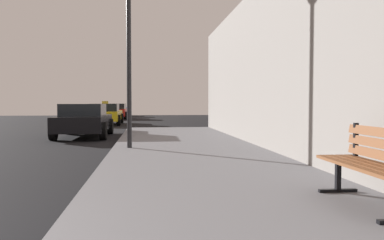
{
  "coord_description": "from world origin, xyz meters",
  "views": [
    {
      "loc": [
        2.87,
        -2.27,
        1.29
      ],
      "look_at": [
        3.79,
        5.37,
        0.96
      ],
      "focal_mm": 35.87,
      "sensor_mm": 36.0,
      "label": 1
    }
  ],
  "objects_px": {
    "car_yellow": "(106,114)",
    "street_lamp": "(129,23)",
    "car_red": "(116,111)",
    "car_black": "(84,120)",
    "car_blue": "(119,109)",
    "bench": "(374,160)",
    "car_silver": "(116,110)"
  },
  "relations": [
    {
      "from": "car_silver",
      "to": "car_black",
      "type": "bearing_deg",
      "value": -88.53
    },
    {
      "from": "car_yellow",
      "to": "car_red",
      "type": "height_order",
      "value": "car_yellow"
    },
    {
      "from": "bench",
      "to": "car_yellow",
      "type": "bearing_deg",
      "value": 105.28
    },
    {
      "from": "car_yellow",
      "to": "car_red",
      "type": "xyz_separation_m",
      "value": [
        -0.04,
        8.61,
        -0.0
      ]
    },
    {
      "from": "street_lamp",
      "to": "car_red",
      "type": "distance_m",
      "value": 22.66
    },
    {
      "from": "car_black",
      "to": "car_silver",
      "type": "distance_m",
      "value": 23.63
    },
    {
      "from": "bench",
      "to": "car_blue",
      "type": "distance_m",
      "value": 41.38
    },
    {
      "from": "car_blue",
      "to": "car_silver",
      "type": "bearing_deg",
      "value": -88.88
    },
    {
      "from": "car_black",
      "to": "car_red",
      "type": "distance_m",
      "value": 17.3
    },
    {
      "from": "car_red",
      "to": "car_black",
      "type": "bearing_deg",
      "value": -89.53
    },
    {
      "from": "bench",
      "to": "street_lamp",
      "type": "height_order",
      "value": "street_lamp"
    },
    {
      "from": "street_lamp",
      "to": "car_black",
      "type": "bearing_deg",
      "value": 110.7
    },
    {
      "from": "bench",
      "to": "car_yellow",
      "type": "xyz_separation_m",
      "value": [
        -4.98,
        19.77,
        -0.01
      ]
    },
    {
      "from": "bench",
      "to": "car_silver",
      "type": "xyz_separation_m",
      "value": [
        -5.49,
        34.7,
        -0.01
      ]
    },
    {
      "from": "bench",
      "to": "car_yellow",
      "type": "distance_m",
      "value": 20.38
    },
    {
      "from": "street_lamp",
      "to": "bench",
      "type": "bearing_deg",
      "value": -63.69
    },
    {
      "from": "car_yellow",
      "to": "car_silver",
      "type": "xyz_separation_m",
      "value": [
        -0.51,
        14.93,
        -0.0
      ]
    },
    {
      "from": "car_black",
      "to": "car_blue",
      "type": "xyz_separation_m",
      "value": [
        -0.73,
        29.93,
        -0.0
      ]
    },
    {
      "from": "street_lamp",
      "to": "car_yellow",
      "type": "distance_m",
      "value": 14.2
    },
    {
      "from": "street_lamp",
      "to": "car_black",
      "type": "xyz_separation_m",
      "value": [
        -1.93,
        5.11,
        -2.69
      ]
    },
    {
      "from": "street_lamp",
      "to": "car_blue",
      "type": "height_order",
      "value": "street_lamp"
    },
    {
      "from": "bench",
      "to": "car_silver",
      "type": "distance_m",
      "value": 35.13
    },
    {
      "from": "car_yellow",
      "to": "street_lamp",
      "type": "bearing_deg",
      "value": -81.64
    },
    {
      "from": "car_black",
      "to": "car_yellow",
      "type": "relative_size",
      "value": 0.95
    },
    {
      "from": "bench",
      "to": "car_red",
      "type": "relative_size",
      "value": 0.34
    },
    {
      "from": "car_yellow",
      "to": "car_blue",
      "type": "bearing_deg",
      "value": 91.7
    },
    {
      "from": "bench",
      "to": "street_lamp",
      "type": "relative_size",
      "value": 0.33
    },
    {
      "from": "bench",
      "to": "car_red",
      "type": "height_order",
      "value": "car_red"
    },
    {
      "from": "bench",
      "to": "car_red",
      "type": "distance_m",
      "value": 28.81
    },
    {
      "from": "car_black",
      "to": "car_red",
      "type": "bearing_deg",
      "value": 90.47
    },
    {
      "from": "car_black",
      "to": "car_silver",
      "type": "xyz_separation_m",
      "value": [
        -0.6,
        23.62,
        0.0
      ]
    },
    {
      "from": "car_silver",
      "to": "car_blue",
      "type": "relative_size",
      "value": 1.1
    }
  ]
}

